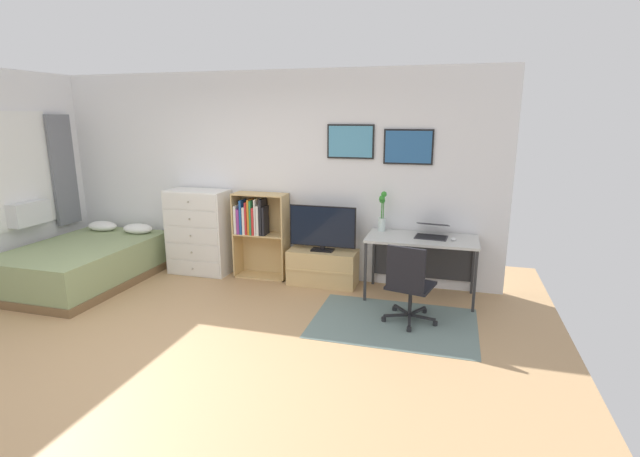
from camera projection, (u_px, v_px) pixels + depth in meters
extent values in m
plane|color=tan|center=(172.00, 354.00, 4.26)|extent=(7.20, 7.20, 0.00)
cube|color=white|center=(268.00, 176.00, 6.22)|extent=(6.12, 0.06, 2.70)
cube|color=black|center=(351.00, 142.00, 5.77)|extent=(0.59, 0.02, 0.42)
cube|color=#4C93B7|center=(350.00, 142.00, 5.76)|extent=(0.55, 0.01, 0.38)
cube|color=black|center=(408.00, 147.00, 5.59)|extent=(0.59, 0.02, 0.42)
cube|color=#285B93|center=(408.00, 147.00, 5.58)|extent=(0.55, 0.01, 0.38)
cube|color=white|center=(17.00, 171.00, 5.94)|extent=(0.02, 1.03, 1.48)
cube|color=silver|center=(16.00, 171.00, 5.94)|extent=(0.01, 0.95, 1.40)
cube|color=slate|center=(63.00, 170.00, 6.59)|extent=(0.05, 0.40, 1.54)
cube|color=silver|center=(29.00, 213.00, 6.04)|extent=(0.20, 0.52, 0.30)
cube|color=slate|center=(394.00, 323.00, 4.91)|extent=(1.70, 1.20, 0.01)
cube|color=brown|center=(86.00, 279.00, 6.10)|extent=(1.37, 1.99, 0.10)
cube|color=#8C9E6B|center=(83.00, 260.00, 6.04)|extent=(1.33, 1.95, 0.42)
ellipsoid|color=white|center=(103.00, 226.00, 6.75)|extent=(0.44, 0.28, 0.14)
ellipsoid|color=white|center=(138.00, 229.00, 6.59)|extent=(0.44, 0.28, 0.14)
cube|color=white|center=(199.00, 232.00, 6.40)|extent=(0.83, 0.42, 1.16)
cube|color=silver|center=(193.00, 268.00, 6.30)|extent=(0.79, 0.01, 0.21)
sphere|color=#A59E8C|center=(193.00, 269.00, 6.29)|extent=(0.03, 0.03, 0.03)
cube|color=silver|center=(192.00, 252.00, 6.25)|extent=(0.79, 0.01, 0.21)
sphere|color=#A59E8C|center=(191.00, 252.00, 6.23)|extent=(0.03, 0.03, 0.03)
cube|color=silver|center=(191.00, 236.00, 6.19)|extent=(0.79, 0.01, 0.21)
sphere|color=#A59E8C|center=(190.00, 236.00, 6.18)|extent=(0.03, 0.03, 0.03)
cube|color=silver|center=(190.00, 219.00, 6.14)|extent=(0.79, 0.01, 0.21)
sphere|color=#A59E8C|center=(189.00, 219.00, 6.13)|extent=(0.03, 0.03, 0.03)
cube|color=silver|center=(189.00, 202.00, 6.09)|extent=(0.79, 0.01, 0.21)
sphere|color=#A59E8C|center=(188.00, 202.00, 6.07)|extent=(0.03, 0.03, 0.03)
cube|color=tan|center=(237.00, 234.00, 6.31)|extent=(0.02, 0.30, 1.14)
cube|color=tan|center=(286.00, 238.00, 6.12)|extent=(0.02, 0.30, 1.14)
cube|color=tan|center=(262.00, 276.00, 6.35)|extent=(0.71, 0.30, 0.02)
cube|color=tan|center=(261.00, 234.00, 6.21)|extent=(0.68, 0.30, 0.02)
cube|color=tan|center=(260.00, 194.00, 6.09)|extent=(0.68, 0.30, 0.02)
cube|color=tan|center=(265.00, 233.00, 6.35)|extent=(0.71, 0.01, 1.14)
cube|color=white|center=(238.00, 219.00, 6.23)|extent=(0.03, 0.24, 0.37)
cube|color=#8C388C|center=(241.00, 220.00, 6.22)|extent=(0.04, 0.22, 0.33)
cube|color=#1E519E|center=(243.00, 217.00, 6.18)|extent=(0.03, 0.20, 0.45)
cube|color=white|center=(246.00, 220.00, 6.19)|extent=(0.03, 0.21, 0.36)
cube|color=red|center=(248.00, 218.00, 6.16)|extent=(0.03, 0.19, 0.43)
cube|color=orange|center=(251.00, 216.00, 6.15)|extent=(0.03, 0.20, 0.47)
cube|color=#2D8C4C|center=(253.00, 217.00, 6.15)|extent=(0.02, 0.22, 0.45)
cube|color=red|center=(255.00, 221.00, 6.14)|extent=(0.03, 0.18, 0.36)
cube|color=white|center=(258.00, 216.00, 6.14)|extent=(0.02, 0.23, 0.47)
cube|color=white|center=(260.00, 220.00, 6.12)|extent=(0.03, 0.18, 0.39)
cube|color=black|center=(263.00, 217.00, 6.12)|extent=(0.03, 0.23, 0.47)
cube|color=black|center=(265.00, 221.00, 6.10)|extent=(0.03, 0.20, 0.38)
cube|color=tan|center=(323.00, 267.00, 6.02)|extent=(0.88, 0.40, 0.45)
cube|color=tan|center=(319.00, 272.00, 5.83)|extent=(0.88, 0.01, 0.02)
cube|color=black|center=(322.00, 250.00, 5.94)|extent=(0.28, 0.16, 0.02)
cube|color=black|center=(322.00, 247.00, 5.94)|extent=(0.06, 0.04, 0.05)
cube|color=black|center=(323.00, 226.00, 5.87)|extent=(0.86, 0.02, 0.53)
cube|color=black|center=(322.00, 227.00, 5.86)|extent=(0.83, 0.01, 0.50)
cube|color=silver|center=(422.00, 239.00, 5.46)|extent=(1.28, 0.65, 0.03)
cube|color=#2D2D30|center=(365.00, 272.00, 5.43)|extent=(0.03, 0.03, 0.71)
cube|color=#2D2D30|center=(475.00, 282.00, 5.11)|extent=(0.03, 0.03, 0.71)
cube|color=#2D2D30|center=(374.00, 258.00, 5.98)|extent=(0.03, 0.03, 0.71)
cube|color=#2D2D30|center=(473.00, 266.00, 5.66)|extent=(0.03, 0.03, 0.71)
cube|color=#2D2D30|center=(422.00, 258.00, 5.83)|extent=(1.22, 0.02, 0.50)
cylinder|color=#232326|center=(435.00, 324.00, 4.84)|extent=(0.05, 0.05, 0.05)
cube|color=#232326|center=(422.00, 317.00, 4.89)|extent=(0.28, 0.09, 0.02)
cylinder|color=#232326|center=(425.00, 311.00, 5.16)|extent=(0.05, 0.05, 0.05)
cube|color=#232326|center=(417.00, 311.00, 5.05)|extent=(0.17, 0.25, 0.02)
cylinder|color=#232326|center=(395.00, 309.00, 5.22)|extent=(0.05, 0.05, 0.05)
cube|color=#232326|center=(402.00, 310.00, 5.08)|extent=(0.21, 0.23, 0.02)
cylinder|color=#232326|center=(384.00, 319.00, 4.94)|extent=(0.05, 0.05, 0.05)
cube|color=#232326|center=(397.00, 315.00, 4.94)|extent=(0.27, 0.14, 0.02)
cylinder|color=#232326|center=(409.00, 329.00, 4.70)|extent=(0.05, 0.05, 0.05)
cube|color=#232326|center=(409.00, 320.00, 4.83)|extent=(0.05, 0.28, 0.02)
cylinder|color=#232326|center=(410.00, 300.00, 4.92)|extent=(0.04, 0.04, 0.30)
cube|color=black|center=(411.00, 285.00, 4.88)|extent=(0.53, 0.53, 0.03)
cube|color=black|center=(406.00, 269.00, 4.66)|extent=(0.39, 0.13, 0.45)
cube|color=#333338|center=(431.00, 237.00, 5.45)|extent=(0.39, 0.28, 0.01)
cube|color=black|center=(431.00, 237.00, 5.44)|extent=(0.36, 0.26, 0.00)
cube|color=#333338|center=(434.00, 224.00, 5.56)|extent=(0.38, 0.26, 0.07)
cube|color=#234C5B|center=(433.00, 224.00, 5.55)|extent=(0.36, 0.24, 0.06)
ellipsoid|color=silver|center=(453.00, 239.00, 5.32)|extent=(0.06, 0.10, 0.03)
cylinder|color=silver|center=(382.00, 224.00, 5.77)|extent=(0.09, 0.09, 0.16)
cylinder|color=#3D8438|center=(383.00, 211.00, 5.72)|extent=(0.01, 0.01, 0.41)
sphere|color=#308B2C|center=(384.00, 194.00, 5.67)|extent=(0.07, 0.07, 0.07)
cylinder|color=#3D8438|center=(382.00, 214.00, 5.75)|extent=(0.01, 0.01, 0.33)
sphere|color=#308B2C|center=(382.00, 201.00, 5.71)|extent=(0.07, 0.07, 0.07)
cylinder|color=#3D8438|center=(381.00, 213.00, 5.74)|extent=(0.01, 0.01, 0.35)
sphere|color=#308B2C|center=(382.00, 199.00, 5.70)|extent=(0.07, 0.07, 0.07)
cylinder|color=#3D8438|center=(382.00, 213.00, 5.71)|extent=(0.01, 0.01, 0.36)
sphere|color=#308B2C|center=(382.00, 198.00, 5.67)|extent=(0.07, 0.07, 0.07)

